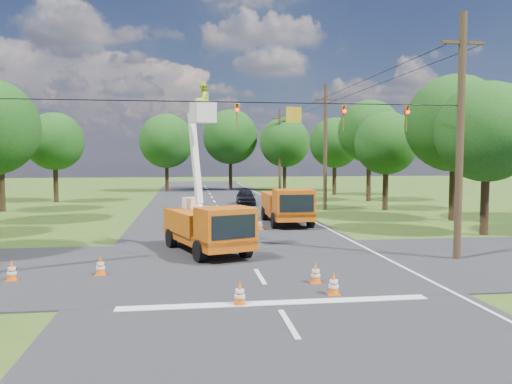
{
  "coord_description": "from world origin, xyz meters",
  "views": [
    {
      "loc": [
        -2.48,
        -17.01,
        4.21
      ],
      "look_at": [
        0.66,
        5.86,
        2.6
      ],
      "focal_mm": 35.0,
      "sensor_mm": 36.0,
      "label": 1
    }
  ],
  "objects": [
    {
      "name": "tree_right_b",
      "position": [
        15.0,
        14.0,
        6.43
      ],
      "size": [
        6.4,
        6.4,
        9.65
      ],
      "color": "#382616",
      "rests_on": "ground"
    },
    {
      "name": "second_truck",
      "position": [
        3.67,
        13.46,
        1.21
      ],
      "size": [
        2.51,
        6.23,
        2.32
      ],
      "rotation": [
        0.0,
        0.0,
        -0.0
      ],
      "color": "#C35E0D",
      "rests_on": "ground"
    },
    {
      "name": "signal_span",
      "position": [
        2.23,
        1.99,
        5.88
      ],
      "size": [
        18.0,
        0.29,
        1.07
      ],
      "color": "black",
      "rests_on": "ground"
    },
    {
      "name": "traffic_cone_0",
      "position": [
        -1.05,
        -3.22,
        0.36
      ],
      "size": [
        0.38,
        0.38,
        0.71
      ],
      "color": "#E55B0C",
      "rests_on": "ground"
    },
    {
      "name": "road_main",
      "position": [
        0.0,
        20.0,
        0.0
      ],
      "size": [
        12.0,
        100.0,
        0.06
      ],
      "primitive_type": "cube",
      "color": "black",
      "rests_on": "ground"
    },
    {
      "name": "bucket_truck",
      "position": [
        -1.63,
        4.76,
        1.57
      ],
      "size": [
        3.96,
        6.21,
        7.46
      ],
      "rotation": [
        0.0,
        0.0,
        0.34
      ],
      "color": "#C35E0D",
      "rests_on": "ground"
    },
    {
      "name": "tree_right_a",
      "position": [
        13.5,
        8.0,
        5.56
      ],
      "size": [
        5.4,
        5.4,
        8.28
      ],
      "color": "#382616",
      "rests_on": "ground"
    },
    {
      "name": "distant_car",
      "position": [
        2.62,
        26.92,
        0.69
      ],
      "size": [
        1.86,
        4.13,
        1.38
      ],
      "primitive_type": "imported",
      "rotation": [
        0.0,
        0.0,
        -0.06
      ],
      "color": "black",
      "rests_on": "ground"
    },
    {
      "name": "ground",
      "position": [
        0.0,
        20.0,
        0.0
      ],
      "size": [
        140.0,
        140.0,
        0.0
      ],
      "primitive_type": "plane",
      "color": "#324F17",
      "rests_on": "ground"
    },
    {
      "name": "traffic_cone_1",
      "position": [
        1.9,
        -2.52,
        0.36
      ],
      "size": [
        0.38,
        0.38,
        0.71
      ],
      "color": "#E55B0C",
      "rests_on": "ground"
    },
    {
      "name": "tree_left_e",
      "position": [
        -16.8,
        24.0,
        6.49
      ],
      "size": [
        5.8,
        5.8,
        9.41
      ],
      "color": "#382616",
      "rests_on": "ground"
    },
    {
      "name": "pole_right_mid",
      "position": [
        8.5,
        22.0,
        5.11
      ],
      "size": [
        1.8,
        0.3,
        10.0
      ],
      "color": "#4C3823",
      "rests_on": "ground"
    },
    {
      "name": "tree_far_c",
      "position": [
        9.5,
        44.0,
        6.06
      ],
      "size": [
        6.2,
        6.2,
        9.18
      ],
      "color": "#382616",
      "rests_on": "ground"
    },
    {
      "name": "traffic_cone_5",
      "position": [
        -8.43,
        0.65,
        0.36
      ],
      "size": [
        0.38,
        0.38,
        0.71
      ],
      "color": "#E55B0C",
      "rests_on": "ground"
    },
    {
      "name": "traffic_cone_4",
      "position": [
        -5.58,
        1.06,
        0.36
      ],
      "size": [
        0.38,
        0.38,
        0.71
      ],
      "color": "#E55B0C",
      "rests_on": "ground"
    },
    {
      "name": "pole_right_near",
      "position": [
        8.5,
        2.0,
        5.11
      ],
      "size": [
        1.8,
        0.3,
        10.0
      ],
      "color": "#4C3823",
      "rests_on": "ground"
    },
    {
      "name": "edge_line",
      "position": [
        5.6,
        20.0,
        0.0
      ],
      "size": [
        0.12,
        90.0,
        0.02
      ],
      "primitive_type": "cube",
      "color": "silver",
      "rests_on": "ground"
    },
    {
      "name": "road_cross",
      "position": [
        0.0,
        2.0,
        0.0
      ],
      "size": [
        56.0,
        10.0,
        0.07
      ],
      "primitive_type": "cube",
      "color": "black",
      "rests_on": "ground"
    },
    {
      "name": "tree_far_a",
      "position": [
        -5.0,
        45.0,
        6.19
      ],
      "size": [
        6.6,
        6.6,
        9.5
      ],
      "color": "#382616",
      "rests_on": "ground"
    },
    {
      "name": "pole_right_far",
      "position": [
        8.5,
        42.0,
        5.11
      ],
      "size": [
        1.8,
        0.3,
        10.0
      ],
      "color": "#4C3823",
      "rests_on": "ground"
    },
    {
      "name": "traffic_cone_3",
      "position": [
        1.65,
        11.28,
        0.36
      ],
      "size": [
        0.38,
        0.38,
        0.71
      ],
      "color": "#E55B0C",
      "rests_on": "ground"
    },
    {
      "name": "traffic_cone_7",
      "position": [
        4.99,
        17.15,
        0.36
      ],
      "size": [
        0.38,
        0.38,
        0.71
      ],
      "color": "#E55B0C",
      "rests_on": "ground"
    },
    {
      "name": "traffic_cone_2",
      "position": [
        0.92,
        7.95,
        0.36
      ],
      "size": [
        0.38,
        0.38,
        0.71
      ],
      "color": "#E55B0C",
      "rests_on": "ground"
    },
    {
      "name": "ground_worker",
      "position": [
        -1.95,
        4.43,
        1.03
      ],
      "size": [
        0.87,
        0.72,
        2.05
      ],
      "primitive_type": "imported",
      "rotation": [
        0.0,
        0.0,
        0.36
      ],
      "color": "orange",
      "rests_on": "ground"
    },
    {
      "name": "tree_far_b",
      "position": [
        3.0,
        47.0,
        6.81
      ],
      "size": [
        7.0,
        7.0,
        10.32
      ],
      "color": "#382616",
      "rests_on": "ground"
    },
    {
      "name": "tree_right_c",
      "position": [
        13.2,
        21.0,
        5.31
      ],
      "size": [
        5.0,
        5.0,
        7.83
      ],
      "color": "#382616",
      "rests_on": "ground"
    },
    {
      "name": "traffic_cone_8",
      "position": [
        1.71,
        -1.09,
        0.36
      ],
      "size": [
        0.38,
        0.38,
        0.71
      ],
      "color": "#E55B0C",
      "rests_on": "ground"
    },
    {
      "name": "tree_left_f",
      "position": [
        -14.8,
        32.0,
        5.69
      ],
      "size": [
        5.4,
        5.4,
        8.4
      ],
      "color": "#382616",
      "rests_on": "ground"
    },
    {
      "name": "stop_bar",
      "position": [
        0.0,
        -3.2,
        0.0
      ],
      "size": [
        9.0,
        0.45,
        0.02
      ],
      "primitive_type": "cube",
      "color": "silver",
      "rests_on": "ground"
    },
    {
      "name": "tree_right_d",
      "position": [
        14.8,
        29.0,
        6.68
      ],
      "size": [
        6.0,
        6.0,
        9.7
      ],
      "color": "#382616",
      "rests_on": "ground"
    },
    {
      "name": "tree_right_e",
      "position": [
        13.8,
        37.0,
        5.81
      ],
      "size": [
        5.6,
        5.6,
        8.63
      ],
      "color": "#382616",
      "rests_on": "ground"
    }
  ]
}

